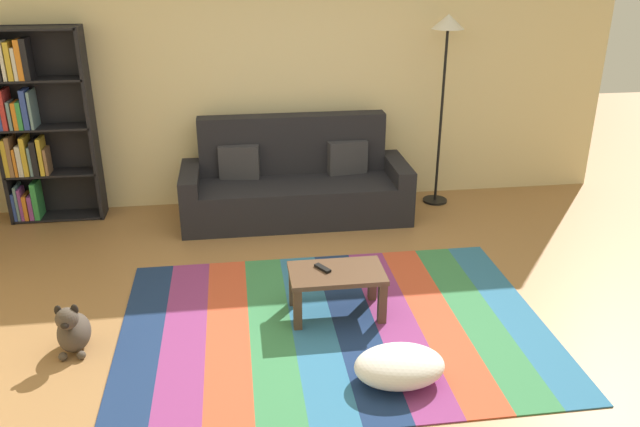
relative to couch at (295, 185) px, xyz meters
The scene contains 10 objects.
ground_plane 2.05m from the couch, 88.92° to the right, with size 14.00×14.00×0.00m, color #9E7042.
back_wall 1.14m from the couch, 85.87° to the left, with size 6.80×0.10×2.70m, color beige.
rug 2.14m from the couch, 88.22° to the right, with size 3.09×2.23×0.01m.
couch is the anchor object (origin of this frame).
bookshelf 2.60m from the couch, behind, with size 0.90×0.28×1.90m.
coffee_table 1.95m from the couch, 86.71° to the right, with size 0.70×0.42×0.36m.
pouf 2.84m from the couch, 82.35° to the right, with size 0.58×0.41×0.23m, color white.
dog 2.78m from the couch, 129.00° to the right, with size 0.22×0.35×0.40m.
standing_lamp 2.02m from the couch, ahead, with size 0.32×0.32×1.96m.
tv_remote 1.90m from the couch, 89.64° to the right, with size 0.04×0.15×0.02m, color black.
Camera 1 is at (-0.62, -4.04, 2.60)m, focal length 35.96 mm.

